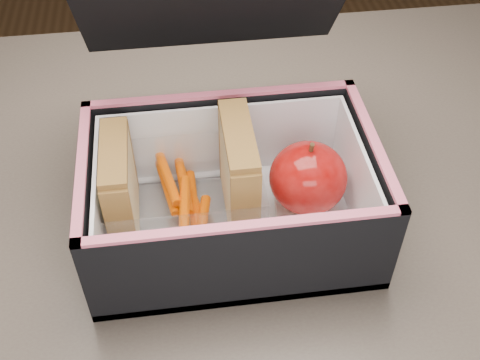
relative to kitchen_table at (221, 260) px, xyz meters
The scene contains 8 objects.
kitchen_table is the anchor object (origin of this frame).
lunch_bag 0.16m from the kitchen_table, 63.61° to the right, with size 0.29×0.30×0.26m.
plastic_tub 0.14m from the kitchen_table, 157.29° to the right, with size 0.16×0.12×0.07m, color white, non-canonical shape.
sandwich_left 0.19m from the kitchen_table, behind, with size 0.03×0.09×0.10m.
sandwich_right 0.16m from the kitchen_table, 39.03° to the right, with size 0.03×0.10×0.11m.
carrot_sticks 0.13m from the kitchen_table, behind, with size 0.06×0.15×0.03m.
paper_napkin 0.14m from the kitchen_table, 10.70° to the right, with size 0.07×0.07×0.01m, color white.
red_apple 0.18m from the kitchen_table, 10.90° to the right, with size 0.09×0.09×0.09m.
Camera 1 is at (-0.04, -0.45, 1.25)m, focal length 45.00 mm.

